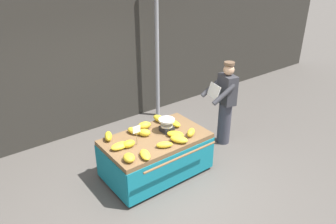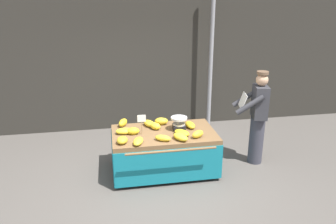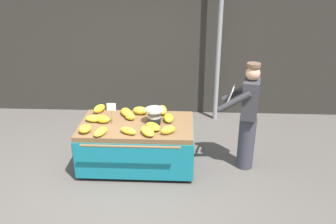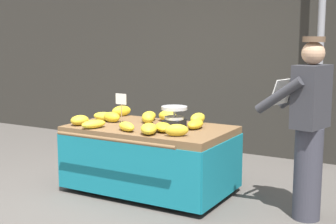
{
  "view_description": "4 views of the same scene",
  "coord_description": "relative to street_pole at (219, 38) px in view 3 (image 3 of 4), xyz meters",
  "views": [
    {
      "loc": [
        -2.52,
        -3.34,
        3.49
      ],
      "look_at": [
        0.42,
        0.52,
        1.12
      ],
      "focal_mm": 34.36,
      "sensor_mm": 36.0,
      "label": 1
    },
    {
      "loc": [
        -0.7,
        -4.55,
        2.9
      ],
      "look_at": [
        0.23,
        0.56,
        1.08
      ],
      "focal_mm": 34.92,
      "sensor_mm": 36.0,
      "label": 2
    },
    {
      "loc": [
        0.87,
        -4.51,
        3.14
      ],
      "look_at": [
        0.63,
        0.61,
        0.89
      ],
      "focal_mm": 38.53,
      "sensor_mm": 36.0,
      "label": 3
    },
    {
      "loc": [
        2.91,
        -3.95,
        1.72
      ],
      "look_at": [
        0.4,
        0.46,
        0.92
      ],
      "focal_mm": 51.93,
      "sensor_mm": 36.0,
      "label": 4
    }
  ],
  "objects": [
    {
      "name": "banana_bunch_3",
      "position": [
        -2.09,
        -2.19,
        -0.89
      ],
      "size": [
        0.22,
        0.25,
        0.11
      ],
      "primitive_type": "ellipsoid",
      "rotation": [
        0.0,
        0.0,
        2.9
      ],
      "color": "gold",
      "rests_on": "banana_cart"
    },
    {
      "name": "banana_bunch_0",
      "position": [
        -1.1,
        -2.05,
        -0.9
      ],
      "size": [
        0.31,
        0.33,
        0.09
      ],
      "primitive_type": "ellipsoid",
      "rotation": [
        0.0,
        0.0,
        0.67
      ],
      "color": "gold",
      "rests_on": "banana_cart"
    },
    {
      "name": "banana_bunch_8",
      "position": [
        -0.89,
        -1.74,
        -0.89
      ],
      "size": [
        0.18,
        0.3,
        0.1
      ],
      "primitive_type": "ellipsoid",
      "rotation": [
        0.0,
        0.0,
        0.12
      ],
      "color": "gold",
      "rests_on": "banana_cart"
    },
    {
      "name": "banana_bunch_9",
      "position": [
        -1.9,
        -1.86,
        -0.88
      ],
      "size": [
        0.22,
        0.15,
        0.12
      ],
      "primitive_type": "ellipsoid",
      "rotation": [
        0.0,
        0.0,
        1.5
      ],
      "color": "gold",
      "rests_on": "banana_cart"
    },
    {
      "name": "banana_cart",
      "position": [
        -1.38,
        -1.86,
        -1.14
      ],
      "size": [
        1.77,
        1.23,
        0.74
      ],
      "color": "brown",
      "rests_on": "ground"
    },
    {
      "name": "banana_bunch_7",
      "position": [
        -1.5,
        -1.71,
        -0.88
      ],
      "size": [
        0.24,
        0.24,
        0.12
      ],
      "primitive_type": "ellipsoid",
      "rotation": [
        0.0,
        0.0,
        0.72
      ],
      "color": "yellow",
      "rests_on": "banana_cart"
    },
    {
      "name": "banana_bunch_11",
      "position": [
        -1.45,
        -2.21,
        -0.89
      ],
      "size": [
        0.29,
        0.23,
        0.1
      ],
      "primitive_type": "ellipsoid",
      "rotation": [
        0.0,
        0.0,
        1.06
      ],
      "color": "yellow",
      "rests_on": "banana_cart"
    },
    {
      "name": "banana_bunch_5",
      "position": [
        -2.04,
        -1.45,
        -0.88
      ],
      "size": [
        0.22,
        0.28,
        0.13
      ],
      "primitive_type": "ellipsoid",
      "rotation": [
        0.0,
        0.0,
        2.67
      ],
      "color": "gold",
      "rests_on": "banana_cart"
    },
    {
      "name": "banana_bunch_12",
      "position": [
        -2.03,
        -1.81,
        -0.89
      ],
      "size": [
        0.3,
        0.17,
        0.1
      ],
      "primitive_type": "ellipsoid",
      "rotation": [
        0.0,
        0.0,
        1.56
      ],
      "color": "yellow",
      "rests_on": "banana_cart"
    },
    {
      "name": "weighing_scale",
      "position": [
        -1.1,
        -1.81,
        -0.82
      ],
      "size": [
        0.28,
        0.28,
        0.23
      ],
      "color": "black",
      "rests_on": "banana_cart"
    },
    {
      "name": "banana_bunch_10",
      "position": [
        -1.0,
        -1.45,
        -0.88
      ],
      "size": [
        0.17,
        0.31,
        0.12
      ],
      "primitive_type": "ellipsoid",
      "rotation": [
        0.0,
        0.0,
        0.11
      ],
      "color": "yellow",
      "rests_on": "banana_cart"
    },
    {
      "name": "banana_bunch_1",
      "position": [
        -1.36,
        -1.5,
        -0.88
      ],
      "size": [
        0.26,
        0.2,
        0.13
      ],
      "primitive_type": "ellipsoid",
      "rotation": [
        0.0,
        0.0,
        1.39
      ],
      "color": "gold",
      "rests_on": "banana_cart"
    },
    {
      "name": "street_pole",
      "position": [
        0.0,
        0.0,
        0.0
      ],
      "size": [
        0.09,
        0.09,
        3.36
      ],
      "primitive_type": "cylinder",
      "color": "gray",
      "rests_on": "ground"
    },
    {
      "name": "price_sign",
      "position": [
        -1.75,
        -1.88,
        -0.69
      ],
      "size": [
        0.14,
        0.01,
        0.34
      ],
      "color": "#997A51",
      "rests_on": "banana_cart"
    },
    {
      "name": "banana_bunch_6",
      "position": [
        -1.59,
        -1.55,
        -0.89
      ],
      "size": [
        0.26,
        0.32,
        0.11
      ],
      "primitive_type": "ellipsoid",
      "rotation": [
        0.0,
        0.0,
        0.4
      ],
      "color": "gold",
      "rests_on": "banana_cart"
    },
    {
      "name": "banana_bunch_2",
      "position": [
        -1.85,
        -2.25,
        -0.9
      ],
      "size": [
        0.23,
        0.32,
        0.09
      ],
      "primitive_type": "ellipsoid",
      "rotation": [
        0.0,
        0.0,
        2.82
      ],
      "color": "yellow",
      "rests_on": "banana_cart"
    },
    {
      "name": "back_wall",
      "position": [
        -1.52,
        0.44,
        0.46
      ],
      "size": [
        16.0,
        0.24,
        4.29
      ],
      "primitive_type": "cube",
      "color": "#2D2B26",
      "rests_on": "ground"
    },
    {
      "name": "banana_bunch_4",
      "position": [
        -0.87,
        -2.18,
        -0.88
      ],
      "size": [
        0.26,
        0.23,
        0.12
      ],
      "primitive_type": "ellipsoid",
      "rotation": [
        0.0,
        0.0,
        2.15
      ],
      "color": "gold",
      "rests_on": "banana_cart"
    },
    {
      "name": "banana_bunch_13",
      "position": [
        -1.17,
        -2.23,
        -0.89
      ],
      "size": [
        0.29,
        0.34,
        0.11
      ],
      "primitive_type": "ellipsoid",
      "rotation": [
        0.0,
        0.0,
        0.51
      ],
      "color": "yellow",
      "rests_on": "banana_cart"
    },
    {
      "name": "ground_plane",
      "position": [
        -1.52,
        -2.36,
        -1.68
      ],
      "size": [
        60.0,
        60.0,
        0.0
      ],
      "primitive_type": "plane",
      "color": "#514C47"
    },
    {
      "name": "vendor_person",
      "position": [
        0.33,
        -1.83,
        -0.81
      ],
      "size": [
        0.65,
        0.6,
        1.71
      ],
      "color": "#383842",
      "rests_on": "ground"
    }
  ]
}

